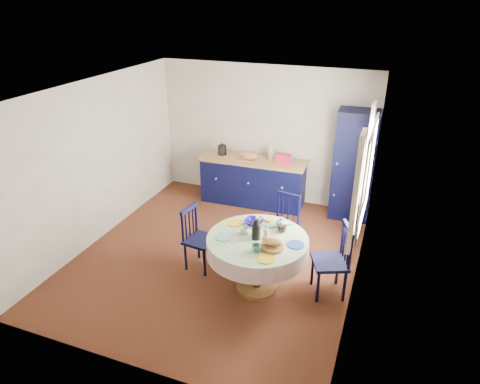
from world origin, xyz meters
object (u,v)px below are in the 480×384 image
(dining_table, at_px, (258,247))
(cobalt_bowl, at_px, (254,222))
(chair_right, at_px, (333,260))
(mug_a, at_px, (245,231))
(pantry_cabinet, at_px, (354,166))
(mug_c, at_px, (282,228))
(mug_b, at_px, (256,248))
(kitchen_counter, at_px, (253,180))
(chair_far, at_px, (283,225))
(mug_d, at_px, (259,220))
(chair_left, at_px, (198,238))

(dining_table, distance_m, cobalt_bowl, 0.40)
(dining_table, height_order, cobalt_bowl, dining_table)
(chair_right, distance_m, mug_a, 1.20)
(pantry_cabinet, xyz_separation_m, mug_c, (-0.61, -2.27, -0.12))
(mug_b, bearing_deg, mug_a, 128.99)
(kitchen_counter, bearing_deg, dining_table, -71.51)
(chair_far, xyz_separation_m, mug_d, (-0.19, -0.58, 0.35))
(dining_table, bearing_deg, mug_d, 106.58)
(mug_b, bearing_deg, chair_far, 89.75)
(kitchen_counter, height_order, chair_left, kitchen_counter)
(chair_left, xyz_separation_m, chair_right, (1.89, 0.06, 0.03))
(chair_left, distance_m, chair_right, 1.89)
(mug_b, bearing_deg, chair_right, 33.58)
(kitchen_counter, relative_size, chair_left, 2.10)
(mug_a, distance_m, mug_d, 0.36)
(mug_c, bearing_deg, kitchen_counter, 117.86)
(dining_table, bearing_deg, pantry_cabinet, 71.42)
(chair_far, height_order, mug_b, chair_far)
(mug_a, distance_m, mug_c, 0.50)
(chair_left, bearing_deg, dining_table, -94.85)
(pantry_cabinet, height_order, chair_left, pantry_cabinet)
(pantry_cabinet, bearing_deg, mug_c, -107.35)
(mug_b, bearing_deg, mug_c, 73.43)
(cobalt_bowl, bearing_deg, chair_left, -171.54)
(kitchen_counter, xyz_separation_m, dining_table, (0.91, -2.44, 0.22))
(dining_table, relative_size, cobalt_bowl, 5.16)
(kitchen_counter, relative_size, chair_right, 1.96)
(chair_far, bearing_deg, chair_right, -27.39)
(pantry_cabinet, relative_size, chair_far, 2.01)
(dining_table, bearing_deg, mug_c, 48.22)
(chair_right, bearing_deg, chair_left, -111.27)
(pantry_cabinet, distance_m, mug_a, 2.72)
(mug_a, bearing_deg, kitchen_counter, 106.47)
(chair_far, distance_m, cobalt_bowl, 0.77)
(cobalt_bowl, bearing_deg, dining_table, -62.70)
(pantry_cabinet, bearing_deg, kitchen_counter, -178.98)
(mug_a, bearing_deg, cobalt_bowl, 84.51)
(mug_c, bearing_deg, chair_right, 0.37)
(chair_far, bearing_deg, chair_left, -131.91)
(chair_right, distance_m, cobalt_bowl, 1.14)
(pantry_cabinet, height_order, mug_d, pantry_cabinet)
(chair_left, xyz_separation_m, mug_a, (0.76, -0.18, 0.37))
(kitchen_counter, relative_size, mug_b, 18.64)
(chair_far, bearing_deg, cobalt_bowl, -99.13)
(pantry_cabinet, distance_m, mug_d, 2.36)
(chair_left, relative_size, cobalt_bowl, 3.68)
(chair_left, distance_m, mug_b, 1.20)
(chair_far, relative_size, cobalt_bowl, 3.76)
(kitchen_counter, height_order, mug_b, kitchen_counter)
(chair_far, relative_size, mug_b, 9.03)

